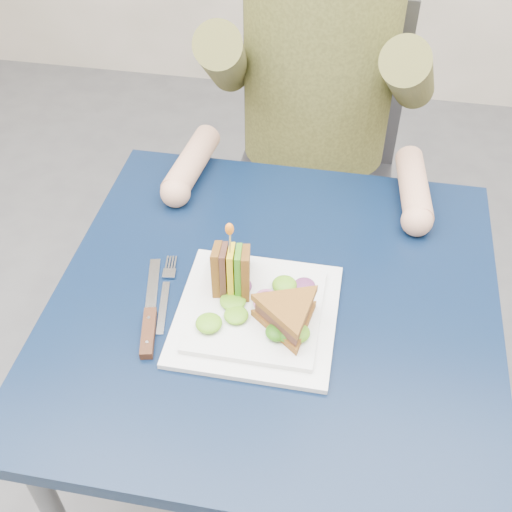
% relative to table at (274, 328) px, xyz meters
% --- Properties ---
extents(ground, '(4.00, 4.00, 0.00)m').
position_rel_table_xyz_m(ground, '(0.00, 0.00, -0.65)').
color(ground, '#58585B').
rests_on(ground, ground).
extents(table, '(0.75, 0.75, 0.73)m').
position_rel_table_xyz_m(table, '(0.00, 0.00, 0.00)').
color(table, black).
rests_on(table, ground).
extents(chair, '(0.42, 0.40, 0.93)m').
position_rel_table_xyz_m(chair, '(0.00, 0.70, -0.11)').
color(chair, '#47474C').
rests_on(chair, ground).
extents(diner, '(0.54, 0.59, 0.74)m').
position_rel_table_xyz_m(diner, '(-0.00, 0.59, 0.26)').
color(diner, brown).
rests_on(diner, chair).
extents(plate, '(0.26, 0.26, 0.02)m').
position_rel_table_xyz_m(plate, '(-0.02, -0.05, 0.09)').
color(plate, white).
rests_on(plate, table).
extents(sandwich_flat, '(0.18, 0.18, 0.05)m').
position_rel_table_xyz_m(sandwich_flat, '(0.03, -0.07, 0.12)').
color(sandwich_flat, brown).
rests_on(sandwich_flat, plate).
extents(sandwich_upright, '(0.09, 0.14, 0.14)m').
position_rel_table_xyz_m(sandwich_upright, '(-0.07, -0.00, 0.13)').
color(sandwich_upright, brown).
rests_on(sandwich_upright, plate).
extents(fork, '(0.04, 0.18, 0.01)m').
position_rel_table_xyz_m(fork, '(-0.18, -0.03, 0.08)').
color(fork, silver).
rests_on(fork, table).
extents(knife, '(0.07, 0.22, 0.02)m').
position_rel_table_xyz_m(knife, '(-0.19, -0.10, 0.09)').
color(knife, silver).
rests_on(knife, table).
extents(toothpick, '(0.01, 0.01, 0.06)m').
position_rel_table_xyz_m(toothpick, '(-0.07, -0.00, 0.20)').
color(toothpick, tan).
rests_on(toothpick, sandwich_upright).
extents(toothpick_frill, '(0.01, 0.01, 0.02)m').
position_rel_table_xyz_m(toothpick_frill, '(-0.07, -0.00, 0.23)').
color(toothpick_frill, orange).
rests_on(toothpick_frill, sandwich_upright).
extents(lettuce_spill, '(0.15, 0.13, 0.02)m').
position_rel_table_xyz_m(lettuce_spill, '(-0.02, -0.04, 0.11)').
color(lettuce_spill, '#337A14').
rests_on(lettuce_spill, plate).
extents(onion_ring, '(0.04, 0.04, 0.02)m').
position_rel_table_xyz_m(onion_ring, '(-0.01, -0.04, 0.11)').
color(onion_ring, '#9E4C7A').
rests_on(onion_ring, plate).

